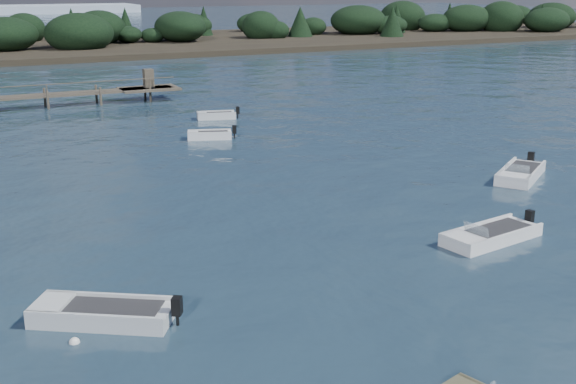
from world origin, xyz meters
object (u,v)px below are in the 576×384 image
dinghy_mid_white_a (491,237)px  dinghy_mid_grey (103,316)px  dinghy_mid_white_b (520,175)px  tender_far_grey_b (216,117)px  tender_far_white (210,137)px

dinghy_mid_white_a → dinghy_mid_grey: 15.69m
dinghy_mid_white_a → dinghy_mid_grey: bearing=-179.1°
dinghy_mid_white_b → dinghy_mid_white_a: (-7.96, -6.74, -0.02)m
dinghy_mid_white_b → tender_far_grey_b: size_ratio=1.44×
tender_far_white → tender_far_grey_b: bearing=65.6°
dinghy_mid_white_b → dinghy_mid_white_a: bearing=-139.7°
dinghy_mid_white_b → dinghy_mid_grey: size_ratio=1.06×
dinghy_mid_white_a → tender_far_grey_b: dinghy_mid_white_a is taller
dinghy_mid_white_b → dinghy_mid_grey: (-23.64, -6.99, -0.00)m
dinghy_mid_white_b → dinghy_mid_grey: dinghy_mid_white_b is taller
dinghy_mid_white_a → dinghy_mid_grey: size_ratio=1.08×
dinghy_mid_white_b → tender_far_white: dinghy_mid_white_b is taller
tender_far_white → dinghy_mid_white_a: 23.61m
dinghy_mid_white_b → tender_far_grey_b: bearing=110.0°
dinghy_mid_white_b → tender_far_grey_b: dinghy_mid_white_b is taller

